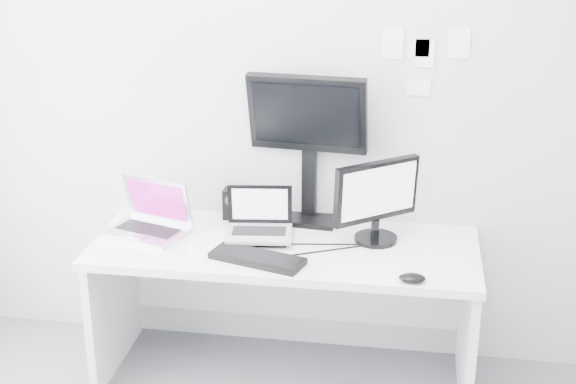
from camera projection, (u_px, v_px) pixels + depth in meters
The scene contains 14 objects.
back_wall at pixel (296, 97), 3.91m from camera, with size 3.60×3.60×0.00m, color silver.
desk at pixel (285, 313), 3.93m from camera, with size 1.80×0.70×0.73m, color white.
macbook at pixel (145, 208), 3.86m from camera, with size 0.36×0.27×0.27m, color silver.
speaker at pixel (232, 204), 4.07m from camera, with size 0.08×0.08×0.15m, color black.
dell_laptop at pixel (259, 216), 3.80m from camera, with size 0.31×0.24×0.26m, color #A6A7AD.
rear_monitor at pixel (308, 147), 3.93m from camera, with size 0.57×0.20×0.77m, color black.
samsung_monitor at pixel (377, 200), 3.77m from camera, with size 0.44×0.20×0.41m, color black.
keyboard at pixel (257, 258), 3.63m from camera, with size 0.43×0.15×0.03m, color black.
mouse at pixel (412, 278), 3.44m from camera, with size 0.11×0.07×0.04m, color black.
wall_note_0 at pixel (392, 44), 3.74m from camera, with size 0.10×0.00×0.14m, color white.
wall_note_1 at pixel (425, 53), 3.73m from camera, with size 0.09×0.00×0.13m, color white.
wall_note_2 at pixel (459, 43), 3.69m from camera, with size 0.10×0.00×0.14m, color white.
wall_note_3 at pixel (419, 87), 3.79m from camera, with size 0.11×0.00×0.08m, color white.
wall_note_4 at pixel (419, 48), 3.73m from camera, with size 0.09×0.00×0.08m, color white.
Camera 1 is at (0.55, -2.17, 2.31)m, focal length 50.75 mm.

